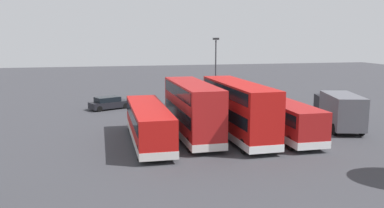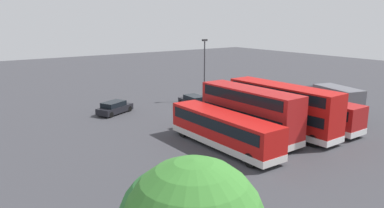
{
  "view_description": "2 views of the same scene",
  "coord_description": "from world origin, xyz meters",
  "px_view_note": "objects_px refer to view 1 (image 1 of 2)",
  "views": [
    {
      "loc": [
        8.94,
        42.3,
        8.33
      ],
      "look_at": [
        0.58,
        4.62,
        1.79
      ],
      "focal_mm": 38.27,
      "sensor_mm": 36.0,
      "label": 1
    },
    {
      "loc": [
        24.65,
        33.67,
        10.61
      ],
      "look_at": [
        2.07,
        2.12,
        1.52
      ],
      "focal_mm": 34.37,
      "sensor_mm": 36.0,
      "label": 2
    }
  ],
  "objects_px": {
    "bus_double_decker_third": "(192,109)",
    "bus_single_deck_fourth": "(149,123)",
    "bus_double_decker_second": "(238,109)",
    "lamp_post_tall": "(216,67)",
    "bus_single_deck_near_end": "(280,117)",
    "car_hatchback_silver": "(193,104)",
    "box_truck_blue": "(339,110)",
    "car_small_green": "(109,103)"
  },
  "relations": [
    {
      "from": "bus_double_decker_second",
      "to": "bus_single_deck_fourth",
      "type": "distance_m",
      "value": 7.31
    },
    {
      "from": "bus_double_decker_second",
      "to": "car_hatchback_silver",
      "type": "xyz_separation_m",
      "value": [
        0.73,
        -13.14,
        -1.75
      ]
    },
    {
      "from": "bus_double_decker_second",
      "to": "bus_single_deck_fourth",
      "type": "bearing_deg",
      "value": 0.74
    },
    {
      "from": "box_truck_blue",
      "to": "car_small_green",
      "type": "relative_size",
      "value": 1.67
    },
    {
      "from": "bus_double_decker_second",
      "to": "car_hatchback_silver",
      "type": "distance_m",
      "value": 13.27
    },
    {
      "from": "bus_double_decker_second",
      "to": "lamp_post_tall",
      "type": "height_order",
      "value": "lamp_post_tall"
    },
    {
      "from": "bus_double_decker_second",
      "to": "box_truck_blue",
      "type": "relative_size",
      "value": 1.48
    },
    {
      "from": "car_hatchback_silver",
      "to": "lamp_post_tall",
      "type": "relative_size",
      "value": 0.56
    },
    {
      "from": "bus_single_deck_near_end",
      "to": "bus_single_deck_fourth",
      "type": "height_order",
      "value": "same"
    },
    {
      "from": "car_small_green",
      "to": "lamp_post_tall",
      "type": "xyz_separation_m",
      "value": [
        -12.38,
        0.59,
        3.98
      ]
    },
    {
      "from": "box_truck_blue",
      "to": "lamp_post_tall",
      "type": "relative_size",
      "value": 0.99
    },
    {
      "from": "bus_double_decker_third",
      "to": "lamp_post_tall",
      "type": "bearing_deg",
      "value": -112.58
    },
    {
      "from": "lamp_post_tall",
      "to": "car_small_green",
      "type": "bearing_deg",
      "value": -2.74
    },
    {
      "from": "bus_double_decker_third",
      "to": "bus_single_deck_fourth",
      "type": "height_order",
      "value": "bus_double_decker_third"
    },
    {
      "from": "bus_single_deck_near_end",
      "to": "bus_double_decker_third",
      "type": "relative_size",
      "value": 1.09
    },
    {
      "from": "bus_single_deck_fourth",
      "to": "lamp_post_tall",
      "type": "relative_size",
      "value": 1.45
    },
    {
      "from": "box_truck_blue",
      "to": "bus_single_deck_fourth",
      "type": "bearing_deg",
      "value": 4.71
    },
    {
      "from": "box_truck_blue",
      "to": "car_hatchback_silver",
      "type": "xyz_separation_m",
      "value": [
        10.73,
        -11.81,
        -1.01
      ]
    },
    {
      "from": "box_truck_blue",
      "to": "car_small_green",
      "type": "xyz_separation_m",
      "value": [
        19.99,
        -14.36,
        -1.01
      ]
    },
    {
      "from": "box_truck_blue",
      "to": "car_hatchback_silver",
      "type": "bearing_deg",
      "value": -47.74
    },
    {
      "from": "bus_single_deck_fourth",
      "to": "box_truck_blue",
      "type": "relative_size",
      "value": 1.47
    },
    {
      "from": "box_truck_blue",
      "to": "lamp_post_tall",
      "type": "distance_m",
      "value": 16.01
    },
    {
      "from": "bus_single_deck_near_end",
      "to": "car_small_green",
      "type": "bearing_deg",
      "value": -48.85
    },
    {
      "from": "bus_double_decker_second",
      "to": "bus_double_decker_third",
      "type": "bearing_deg",
      "value": -8.99
    },
    {
      "from": "bus_single_deck_fourth",
      "to": "lamp_post_tall",
      "type": "height_order",
      "value": "lamp_post_tall"
    },
    {
      "from": "bus_single_deck_fourth",
      "to": "bus_single_deck_near_end",
      "type": "bearing_deg",
      "value": -179.59
    },
    {
      "from": "bus_single_deck_fourth",
      "to": "car_small_green",
      "type": "bearing_deg",
      "value": -80.2
    },
    {
      "from": "car_small_green",
      "to": "box_truck_blue",
      "type": "bearing_deg",
      "value": 144.31
    },
    {
      "from": "bus_single_deck_near_end",
      "to": "car_hatchback_silver",
      "type": "bearing_deg",
      "value": -71.26
    },
    {
      "from": "car_small_green",
      "to": "car_hatchback_silver",
      "type": "bearing_deg",
      "value": 164.57
    },
    {
      "from": "bus_single_deck_near_end",
      "to": "car_small_green",
      "type": "height_order",
      "value": "bus_single_deck_near_end"
    },
    {
      "from": "bus_double_decker_second",
      "to": "lamp_post_tall",
      "type": "distance_m",
      "value": 15.45
    },
    {
      "from": "bus_single_deck_near_end",
      "to": "box_truck_blue",
      "type": "xyz_separation_m",
      "value": [
        -6.27,
        -1.34,
        0.08
      ]
    },
    {
      "from": "bus_double_decker_third",
      "to": "lamp_post_tall",
      "type": "distance_m",
      "value": 15.89
    },
    {
      "from": "bus_single_deck_near_end",
      "to": "lamp_post_tall",
      "type": "xyz_separation_m",
      "value": [
        1.35,
        -15.11,
        3.06
      ]
    },
    {
      "from": "bus_single_deck_fourth",
      "to": "car_small_green",
      "type": "relative_size",
      "value": 2.44
    },
    {
      "from": "bus_double_decker_second",
      "to": "car_hatchback_silver",
      "type": "height_order",
      "value": "bus_double_decker_second"
    },
    {
      "from": "car_hatchback_silver",
      "to": "lamp_post_tall",
      "type": "distance_m",
      "value": 5.42
    },
    {
      "from": "bus_single_deck_fourth",
      "to": "car_hatchback_silver",
      "type": "height_order",
      "value": "bus_single_deck_fourth"
    },
    {
      "from": "bus_single_deck_near_end",
      "to": "bus_single_deck_fourth",
      "type": "distance_m",
      "value": 11.0
    },
    {
      "from": "bus_double_decker_second",
      "to": "bus_single_deck_near_end",
      "type": "bearing_deg",
      "value": 179.78
    },
    {
      "from": "box_truck_blue",
      "to": "bus_double_decker_third",
      "type": "bearing_deg",
      "value": 3.15
    }
  ]
}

